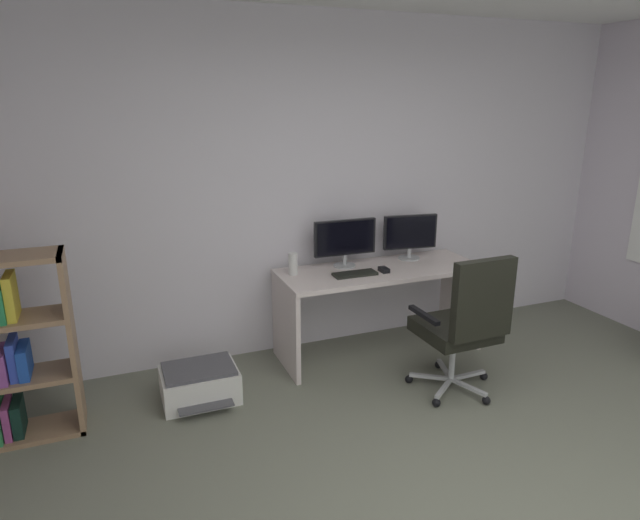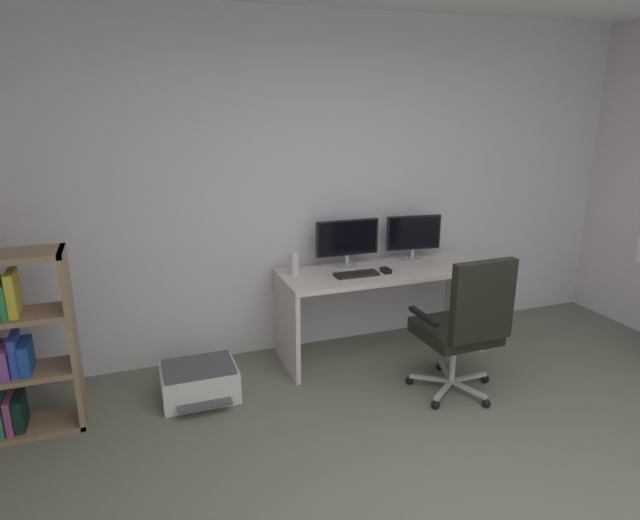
% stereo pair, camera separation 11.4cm
% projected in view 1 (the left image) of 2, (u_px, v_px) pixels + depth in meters
% --- Properties ---
extents(wall_back, '(5.58, 0.10, 2.68)m').
position_uv_depth(wall_back, '(316.00, 187.00, 4.42)').
color(wall_back, silver).
rests_on(wall_back, ground).
extents(desk, '(1.65, 0.61, 0.73)m').
position_uv_depth(desk, '(380.00, 289.00, 4.42)').
color(desk, silver).
rests_on(desk, ground).
extents(monitor_main, '(0.52, 0.18, 0.38)m').
position_uv_depth(monitor_main, '(345.00, 239.00, 4.36)').
color(monitor_main, '#B2B5B7').
rests_on(monitor_main, desk).
extents(monitor_secondary, '(0.46, 0.18, 0.38)m').
position_uv_depth(monitor_secondary, '(410.00, 234.00, 4.57)').
color(monitor_secondary, '#B2B5B7').
rests_on(monitor_secondary, desk).
extents(keyboard, '(0.34, 0.14, 0.02)m').
position_uv_depth(keyboard, '(355.00, 274.00, 4.20)').
color(keyboard, black).
rests_on(keyboard, desk).
extents(computer_mouse, '(0.06, 0.10, 0.03)m').
position_uv_depth(computer_mouse, '(384.00, 270.00, 4.27)').
color(computer_mouse, black).
rests_on(computer_mouse, desk).
extents(desktop_speaker, '(0.07, 0.07, 0.17)m').
position_uv_depth(desktop_speaker, '(293.00, 264.00, 4.19)').
color(desktop_speaker, silver).
rests_on(desktop_speaker, desk).
extents(office_chair, '(0.62, 0.63, 1.05)m').
position_uv_depth(office_chair, '(465.00, 321.00, 3.74)').
color(office_chair, '#B7BABC').
rests_on(office_chair, ground).
extents(printer, '(0.52, 0.47, 0.25)m').
position_uv_depth(printer, '(200.00, 384.00, 3.80)').
color(printer, silver).
rests_on(printer, ground).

